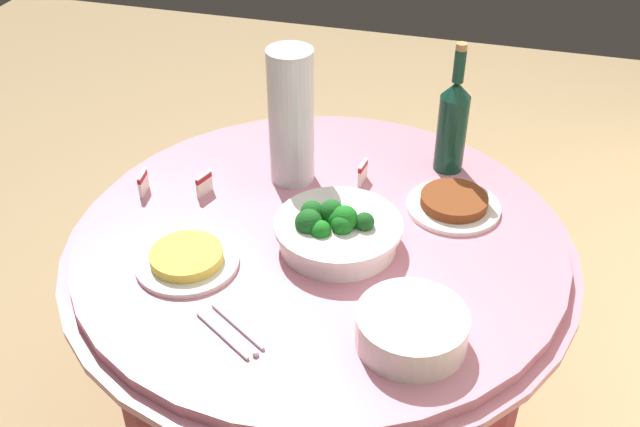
{
  "coord_description": "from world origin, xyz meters",
  "views": [
    {
      "loc": [
        1.27,
        0.36,
        1.74
      ],
      "look_at": [
        0.0,
        0.0,
        0.79
      ],
      "focal_mm": 41.16,
      "sensor_mm": 36.0,
      "label": 1
    }
  ],
  "objects_px": {
    "serving_tongs": "(232,333)",
    "label_placard_mid": "(143,182)",
    "broccoli_bowl": "(336,230)",
    "decorative_fruit_vase": "(291,124)",
    "food_plate_fried_egg": "(187,259)",
    "plate_stack": "(411,329)",
    "label_placard_rear": "(204,183)",
    "food_plate_stir_fry": "(454,204)",
    "wine_bottle": "(453,123)",
    "label_placard_front": "(363,171)"
  },
  "relations": [
    {
      "from": "serving_tongs",
      "to": "label_placard_mid",
      "type": "bearing_deg",
      "value": -135.94
    },
    {
      "from": "broccoli_bowl",
      "to": "serving_tongs",
      "type": "relative_size",
      "value": 1.76
    },
    {
      "from": "decorative_fruit_vase",
      "to": "label_placard_mid",
      "type": "height_order",
      "value": "decorative_fruit_vase"
    },
    {
      "from": "food_plate_fried_egg",
      "to": "plate_stack",
      "type": "bearing_deg",
      "value": 79.02
    },
    {
      "from": "broccoli_bowl",
      "to": "label_placard_rear",
      "type": "xyz_separation_m",
      "value": [
        -0.11,
        -0.36,
        -0.01
      ]
    },
    {
      "from": "food_plate_stir_fry",
      "to": "broccoli_bowl",
      "type": "bearing_deg",
      "value": -48.04
    },
    {
      "from": "decorative_fruit_vase",
      "to": "serving_tongs",
      "type": "relative_size",
      "value": 2.14
    },
    {
      "from": "decorative_fruit_vase",
      "to": "broccoli_bowl",
      "type": "bearing_deg",
      "value": 36.45
    },
    {
      "from": "label_placard_rear",
      "to": "wine_bottle",
      "type": "bearing_deg",
      "value": 116.82
    },
    {
      "from": "label_placard_mid",
      "to": "serving_tongs",
      "type": "bearing_deg",
      "value": 44.06
    },
    {
      "from": "broccoli_bowl",
      "to": "decorative_fruit_vase",
      "type": "xyz_separation_m",
      "value": [
        -0.24,
        -0.17,
        0.11
      ]
    },
    {
      "from": "plate_stack",
      "to": "label_placard_mid",
      "type": "bearing_deg",
      "value": -114.32
    },
    {
      "from": "plate_stack",
      "to": "label_placard_rear",
      "type": "bearing_deg",
      "value": -122.15
    },
    {
      "from": "label_placard_front",
      "to": "label_placard_rear",
      "type": "relative_size",
      "value": 1.0
    },
    {
      "from": "plate_stack",
      "to": "label_placard_rear",
      "type": "xyz_separation_m",
      "value": [
        -0.35,
        -0.56,
        -0.0
      ]
    },
    {
      "from": "food_plate_fried_egg",
      "to": "broccoli_bowl",
      "type": "bearing_deg",
      "value": 117.71
    },
    {
      "from": "broccoli_bowl",
      "to": "wine_bottle",
      "type": "distance_m",
      "value": 0.44
    },
    {
      "from": "broccoli_bowl",
      "to": "decorative_fruit_vase",
      "type": "relative_size",
      "value": 0.82
    },
    {
      "from": "decorative_fruit_vase",
      "to": "wine_bottle",
      "type": "bearing_deg",
      "value": 112.32
    },
    {
      "from": "food_plate_stir_fry",
      "to": "food_plate_fried_egg",
      "type": "distance_m",
      "value": 0.63
    },
    {
      "from": "plate_stack",
      "to": "label_placard_rear",
      "type": "height_order",
      "value": "plate_stack"
    },
    {
      "from": "label_placard_rear",
      "to": "broccoli_bowl",
      "type": "bearing_deg",
      "value": 73.1
    },
    {
      "from": "broccoli_bowl",
      "to": "wine_bottle",
      "type": "bearing_deg",
      "value": 153.41
    },
    {
      "from": "food_plate_stir_fry",
      "to": "wine_bottle",
      "type": "bearing_deg",
      "value": -168.1
    },
    {
      "from": "food_plate_stir_fry",
      "to": "food_plate_fried_egg",
      "type": "xyz_separation_m",
      "value": [
        0.36,
        -0.52,
        -0.0
      ]
    },
    {
      "from": "decorative_fruit_vase",
      "to": "serving_tongs",
      "type": "bearing_deg",
      "value": 5.53
    },
    {
      "from": "label_placard_mid",
      "to": "label_placard_rear",
      "type": "bearing_deg",
      "value": 103.56
    },
    {
      "from": "broccoli_bowl",
      "to": "food_plate_fried_egg",
      "type": "distance_m",
      "value": 0.33
    },
    {
      "from": "decorative_fruit_vase",
      "to": "food_plate_fried_egg",
      "type": "height_order",
      "value": "decorative_fruit_vase"
    },
    {
      "from": "plate_stack",
      "to": "label_placard_front",
      "type": "height_order",
      "value": "plate_stack"
    },
    {
      "from": "serving_tongs",
      "to": "food_plate_stir_fry",
      "type": "relative_size",
      "value": 0.72
    },
    {
      "from": "label_placard_front",
      "to": "label_placard_rear",
      "type": "xyz_separation_m",
      "value": [
        0.16,
        -0.35,
        0.0
      ]
    },
    {
      "from": "broccoli_bowl",
      "to": "label_placard_mid",
      "type": "height_order",
      "value": "broccoli_bowl"
    },
    {
      "from": "food_plate_fried_egg",
      "to": "label_placard_rear",
      "type": "relative_size",
      "value": 4.0
    },
    {
      "from": "wine_bottle",
      "to": "food_plate_stir_fry",
      "type": "relative_size",
      "value": 1.53
    },
    {
      "from": "wine_bottle",
      "to": "label_placard_front",
      "type": "xyz_separation_m",
      "value": [
        0.12,
        -0.19,
        -0.1
      ]
    },
    {
      "from": "plate_stack",
      "to": "food_plate_stir_fry",
      "type": "relative_size",
      "value": 0.95
    },
    {
      "from": "label_placard_rear",
      "to": "label_placard_mid",
      "type": "bearing_deg",
      "value": -76.44
    },
    {
      "from": "serving_tongs",
      "to": "label_placard_rear",
      "type": "relative_size",
      "value": 2.89
    },
    {
      "from": "plate_stack",
      "to": "label_placard_mid",
      "type": "distance_m",
      "value": 0.78
    },
    {
      "from": "wine_bottle",
      "to": "food_plate_fried_egg",
      "type": "xyz_separation_m",
      "value": [
        0.54,
        -0.48,
        -0.11
      ]
    },
    {
      "from": "plate_stack",
      "to": "serving_tongs",
      "type": "height_order",
      "value": "plate_stack"
    },
    {
      "from": "wine_bottle",
      "to": "serving_tongs",
      "type": "bearing_deg",
      "value": -23.95
    },
    {
      "from": "broccoli_bowl",
      "to": "food_plate_fried_egg",
      "type": "relative_size",
      "value": 1.27
    },
    {
      "from": "broccoli_bowl",
      "to": "wine_bottle",
      "type": "height_order",
      "value": "wine_bottle"
    },
    {
      "from": "decorative_fruit_vase",
      "to": "label_placard_rear",
      "type": "relative_size",
      "value": 6.18
    },
    {
      "from": "food_plate_fried_egg",
      "to": "label_placard_mid",
      "type": "height_order",
      "value": "label_placard_mid"
    },
    {
      "from": "food_plate_stir_fry",
      "to": "label_placard_mid",
      "type": "height_order",
      "value": "label_placard_mid"
    },
    {
      "from": "decorative_fruit_vase",
      "to": "label_placard_mid",
      "type": "distance_m",
      "value": 0.38
    },
    {
      "from": "serving_tongs",
      "to": "food_plate_fried_egg",
      "type": "height_order",
      "value": "food_plate_fried_egg"
    }
  ]
}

